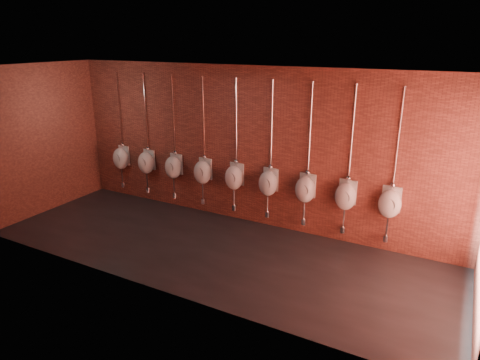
% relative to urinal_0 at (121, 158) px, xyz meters
% --- Properties ---
extents(ground, '(8.50, 8.50, 0.00)m').
position_rel_urinal_0_xyz_m(ground, '(3.37, -1.36, -0.97)').
color(ground, black).
rests_on(ground, ground).
extents(room_shell, '(8.54, 3.04, 3.22)m').
position_rel_urinal_0_xyz_m(room_shell, '(3.37, -1.36, 1.04)').
color(room_shell, black).
rests_on(room_shell, ground).
extents(urinal_0, '(0.43, 0.38, 2.72)m').
position_rel_urinal_0_xyz_m(urinal_0, '(0.00, 0.00, 0.00)').
color(urinal_0, silver).
rests_on(urinal_0, ground).
extents(urinal_1, '(0.43, 0.38, 2.72)m').
position_rel_urinal_0_xyz_m(urinal_1, '(0.77, 0.00, 0.00)').
color(urinal_1, silver).
rests_on(urinal_1, ground).
extents(urinal_2, '(0.43, 0.38, 2.72)m').
position_rel_urinal_0_xyz_m(urinal_2, '(1.54, 0.00, 0.00)').
color(urinal_2, silver).
rests_on(urinal_2, ground).
extents(urinal_3, '(0.43, 0.38, 2.72)m').
position_rel_urinal_0_xyz_m(urinal_3, '(2.31, 0.00, 0.00)').
color(urinal_3, silver).
rests_on(urinal_3, ground).
extents(urinal_4, '(0.43, 0.38, 2.72)m').
position_rel_urinal_0_xyz_m(urinal_4, '(3.09, 0.00, 0.00)').
color(urinal_4, silver).
rests_on(urinal_4, ground).
extents(urinal_5, '(0.43, 0.38, 2.72)m').
position_rel_urinal_0_xyz_m(urinal_5, '(3.86, 0.00, 0.00)').
color(urinal_5, silver).
rests_on(urinal_5, ground).
extents(urinal_6, '(0.43, 0.38, 2.72)m').
position_rel_urinal_0_xyz_m(urinal_6, '(4.63, 0.00, 0.00)').
color(urinal_6, silver).
rests_on(urinal_6, ground).
extents(urinal_7, '(0.43, 0.38, 2.72)m').
position_rel_urinal_0_xyz_m(urinal_7, '(5.40, 0.00, 0.00)').
color(urinal_7, silver).
rests_on(urinal_7, ground).
extents(urinal_8, '(0.43, 0.38, 2.72)m').
position_rel_urinal_0_xyz_m(urinal_8, '(6.17, 0.00, 0.00)').
color(urinal_8, silver).
rests_on(urinal_8, ground).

